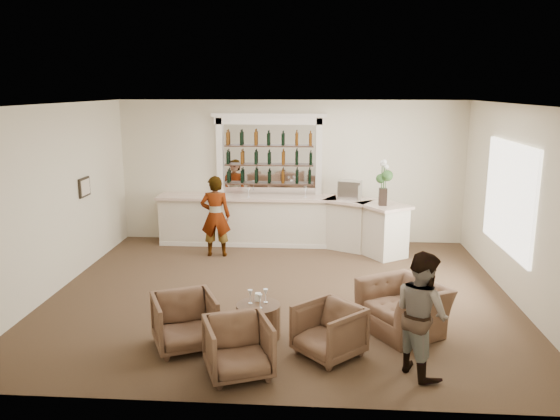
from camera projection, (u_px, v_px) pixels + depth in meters
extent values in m
plane|color=#513B28|center=(281.00, 293.00, 9.68)|extent=(8.00, 8.00, 0.00)
cube|color=beige|center=(291.00, 172.00, 12.73)|extent=(8.00, 0.04, 3.30)
cube|color=beige|center=(54.00, 199.00, 9.59)|extent=(0.04, 7.00, 3.30)
cube|color=beige|center=(521.00, 206.00, 9.05)|extent=(0.04, 7.00, 3.30)
cube|color=silver|center=(281.00, 104.00, 8.96)|extent=(8.00, 7.00, 0.04)
cube|color=white|center=(509.00, 197.00, 9.53)|extent=(0.05, 2.40, 1.90)
cube|color=black|center=(84.00, 187.00, 10.76)|extent=(0.04, 0.46, 0.38)
cube|color=beige|center=(86.00, 187.00, 10.76)|extent=(0.01, 0.38, 0.30)
cube|color=white|center=(247.00, 221.00, 12.70)|extent=(4.00, 0.70, 1.08)
cube|color=beige|center=(247.00, 197.00, 12.55)|extent=(4.10, 0.82, 0.06)
cube|color=white|center=(349.00, 225.00, 12.31)|extent=(1.12, 1.04, 1.08)
cube|color=beige|center=(350.00, 200.00, 12.17)|extent=(1.27, 1.19, 0.06)
cube|color=white|center=(383.00, 231.00, 11.76)|extent=(1.08, 1.14, 1.08)
cube|color=beige|center=(384.00, 206.00, 11.62)|extent=(1.24, 1.29, 0.06)
cube|color=silver|center=(245.00, 245.00, 12.48)|extent=(4.00, 0.06, 0.10)
cube|color=white|center=(269.00, 159.00, 12.68)|extent=(2.15, 0.02, 1.65)
cube|color=silver|center=(221.00, 180.00, 12.81)|extent=(0.14, 0.16, 2.90)
cube|color=silver|center=(319.00, 181.00, 12.65)|extent=(0.14, 0.16, 2.90)
cube|color=silver|center=(269.00, 120.00, 12.42)|extent=(2.52, 0.16, 0.18)
cube|color=silver|center=(269.00, 115.00, 12.40)|extent=(2.64, 0.20, 0.08)
cube|color=#37251B|center=(269.00, 184.00, 12.69)|extent=(2.05, 0.20, 0.03)
cube|color=#37251B|center=(269.00, 165.00, 12.60)|extent=(2.05, 0.20, 0.03)
cube|color=#37251B|center=(269.00, 146.00, 12.50)|extent=(2.05, 0.20, 0.03)
cylinder|color=#48311F|center=(258.00, 321.00, 7.95)|extent=(0.64, 0.64, 0.50)
imported|color=gray|center=(216.00, 216.00, 11.68)|extent=(0.67, 0.47, 1.75)
imported|color=gray|center=(422.00, 313.00, 6.83)|extent=(0.90, 0.98, 1.61)
imported|color=brown|center=(185.00, 322.00, 7.59)|extent=(1.10, 1.11, 0.77)
imported|color=brown|center=(238.00, 347.00, 6.87)|extent=(1.03, 1.04, 0.74)
imported|color=brown|center=(329.00, 331.00, 7.36)|extent=(1.10, 1.10, 0.72)
imported|color=brown|center=(403.00, 307.00, 8.11)|extent=(1.46, 1.50, 0.74)
cube|color=#BABABF|center=(350.00, 190.00, 12.15)|extent=(0.57, 0.52, 0.41)
cube|color=black|center=(383.00, 197.00, 11.48)|extent=(0.16, 0.16, 0.36)
cube|color=white|center=(258.00, 297.00, 8.02)|extent=(0.08, 0.08, 0.12)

